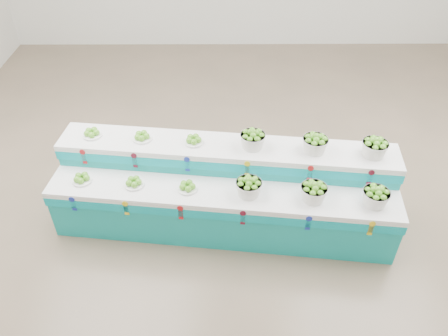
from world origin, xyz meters
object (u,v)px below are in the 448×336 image
(display_stand, at_px, (224,190))
(basket_lower_left, at_px, (249,187))
(plate_upper_mid, at_px, (142,136))
(basket_upper_right, at_px, (375,147))

(display_stand, xyz_separation_m, basket_lower_left, (0.28, -0.29, 0.32))
(display_stand, relative_size, plate_upper_mid, 17.28)
(display_stand, distance_m, plate_upper_mid, 1.21)
(display_stand, distance_m, basket_upper_right, 1.86)
(basket_upper_right, bearing_deg, display_stand, -178.38)
(basket_upper_right, bearing_deg, basket_lower_left, -166.87)
(plate_upper_mid, height_order, basket_upper_right, basket_upper_right)
(display_stand, bearing_deg, plate_upper_mid, 166.11)
(basket_lower_left, distance_m, basket_upper_right, 1.54)
(basket_lower_left, height_order, basket_upper_right, basket_upper_right)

